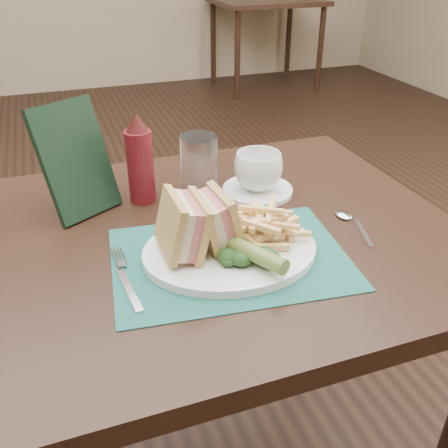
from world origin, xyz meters
The scene contains 18 objects.
floor centered at (0.00, 0.00, 0.00)m, with size 7.00×7.00×0.00m, color black.
wall_back centered at (0.00, 3.50, 0.00)m, with size 6.00×6.00×0.00m, color tan.
table_main centered at (0.00, -0.50, 0.38)m, with size 0.90×0.75×0.75m, color black, non-canonical shape.
table_bg_right centered at (1.67, 3.05, 0.38)m, with size 0.90×0.75×0.75m, color black, non-canonical shape.
placemat centered at (-0.01, -0.60, 0.75)m, with size 0.40×0.28×0.00m, color #19524A.
plate centered at (-0.01, -0.60, 0.76)m, with size 0.30×0.24×0.01m, color white, non-canonical shape.
sandwich_half_a centered at (-0.11, -0.58, 0.82)m, with size 0.06×0.11×0.10m, color tan, non-canonical shape.
sandwich_half_b centered at (-0.05, -0.58, 0.82)m, with size 0.06×0.10×0.09m, color tan, non-canonical shape.
kale_garnish centered at (0.00, -0.65, 0.78)m, with size 0.11×0.08×0.03m, color black, non-canonical shape.
pickle_spear centered at (0.01, -0.66, 0.79)m, with size 0.03×0.03×0.12m, color #536827.
fries_pile centered at (0.06, -0.58, 0.80)m, with size 0.18×0.20×0.06m, color #EFC077, non-canonical shape.
fork centered at (-0.19, -0.61, 0.76)m, with size 0.03×0.17×0.01m, color silver, non-canonical shape.
spoon centered at (0.25, -0.58, 0.76)m, with size 0.03×0.15×0.01m, color silver, non-canonical shape.
saucer centered at (0.13, -0.39, 0.76)m, with size 0.15×0.15×0.01m, color white.
coffee_cup centered at (0.13, -0.39, 0.80)m, with size 0.10×0.10×0.08m, color white.
drinking_glass centered at (0.01, -0.35, 0.81)m, with size 0.08×0.08×0.13m, color white.
ketchup_bottle centered at (-0.11, -0.34, 0.84)m, with size 0.05×0.05×0.19m, color #550E15, non-canonical shape.
check_presenter centered at (-0.23, -0.34, 0.86)m, with size 0.14×0.01×0.22m, color black.
Camera 1 is at (-0.26, -1.27, 1.23)m, focal length 40.00 mm.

